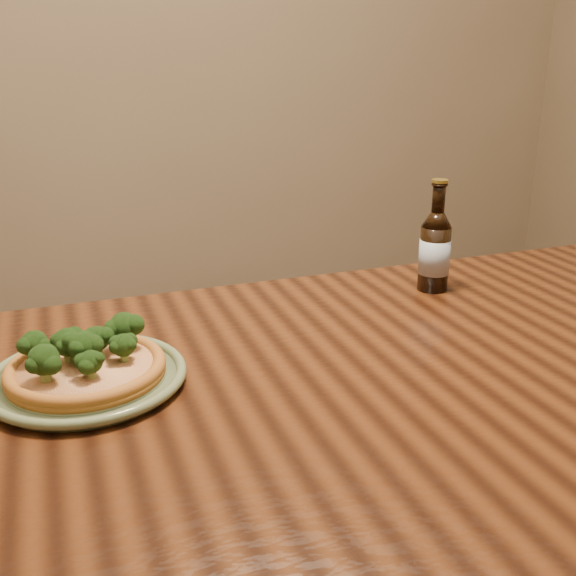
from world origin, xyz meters
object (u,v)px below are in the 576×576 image
object	(u,v)px
plate	(87,377)
beer_bottle	(435,250)
table	(388,439)
pizza	(85,363)

from	to	relation	value
plate	beer_bottle	bearing A→B (deg)	15.08
plate	beer_bottle	xyz separation A→B (m)	(0.63, 0.17, 0.07)
table	beer_bottle	distance (m)	0.42
table	beer_bottle	bearing A→B (deg)	50.69
table	pizza	bearing A→B (deg)	161.59
beer_bottle	pizza	bearing A→B (deg)	-149.09
pizza	beer_bottle	distance (m)	0.66
table	beer_bottle	size ratio (longest dim) A/B	7.75
plate	beer_bottle	world-z (taller)	beer_bottle
plate	table	bearing A→B (deg)	-18.23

